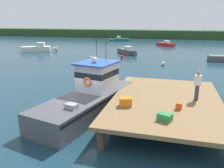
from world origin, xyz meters
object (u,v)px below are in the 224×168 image
Objects in this scene: deckhand_by_the_boat at (197,85)px; main_fishing_boat at (92,95)px; moored_boat_outer_mooring at (120,39)px; moored_boat_mid_harbor at (166,44)px; crate_stack_mid_dock at (126,102)px; mooring_buoy_outer at (90,62)px; crate_single_by_cleat at (165,117)px; mooring_buoy_channel_marker at (122,57)px; moored_boat_off_the_point at (127,51)px; bait_bucket at (179,106)px; moored_boat_far_right at (39,48)px; mooring_buoy_inshore at (91,58)px; mooring_buoy_spare_mooring at (163,64)px.

main_fishing_boat is at bearing -178.09° from deckhand_by_the_boat.
moored_boat_outer_mooring reaches higher than moored_boat_mid_harbor.
deckhand_by_the_boat reaches higher than crate_stack_mid_dock.
moored_boat_mid_harbor is 25.31m from mooring_buoy_outer.
crate_single_by_cleat is at bearing -115.95° from deckhand_by_the_boat.
mooring_buoy_channel_marker is (-2.66, 20.04, -0.77)m from main_fishing_boat.
main_fishing_boat is 2.13× the size of moored_boat_off_the_point.
deckhand_by_the_boat is (6.09, 0.20, 1.05)m from main_fishing_boat.
moored_boat_mid_harbor is at bearing -35.87° from moored_boat_outer_mooring.
crate_stack_mid_dock is at bearing -35.27° from main_fishing_boat.
crate_stack_mid_dock is 1.76× the size of bait_bucket.
main_fishing_boat reaches higher than moored_boat_outer_mooring.
moored_boat_off_the_point is (-7.33, 27.68, -0.91)m from crate_single_by_cleat.
moored_boat_outer_mooring is 10.53× the size of mooring_buoy_channel_marker.
deckhand_by_the_boat is 0.26× the size of moored_boat_far_right.
mooring_buoy_inshore is at bearing 121.17° from bait_bucket.
moored_boat_outer_mooring is at bearing 106.09° from moored_boat_off_the_point.
moored_boat_mid_harbor reaches higher than mooring_buoy_channel_marker.
moored_boat_far_right is at bearing 136.78° from deckhand_by_the_boat.
mooring_buoy_channel_marker is 1.01× the size of mooring_buoy_spare_mooring.
mooring_buoy_channel_marker is (16.19, -3.60, -0.31)m from moored_boat_far_right.
mooring_buoy_outer is (-3.14, -5.05, -0.04)m from mooring_buoy_channel_marker.
crate_single_by_cleat reaches higher than mooring_buoy_outer.
crate_stack_mid_dock is 40.53m from moored_boat_mid_harbor.
deckhand_by_the_boat is 0.32× the size of moored_boat_outer_mooring.
mooring_buoy_inshore is at bearing 118.03° from crate_single_by_cleat.
mooring_buoy_inshore is at bearing 114.91° from crate_stack_mid_dock.
mooring_buoy_spare_mooring is (-1.01, 19.17, -1.13)m from crate_single_by_cleat.
crate_stack_mid_dock reaches higher than mooring_buoy_outer.
main_fishing_boat reaches higher than crate_single_by_cleat.
mooring_buoy_channel_marker is (-5.13, 21.79, -1.18)m from crate_stack_mid_dock.
deckhand_by_the_boat is 34.26m from moored_boat_far_right.
mooring_buoy_spare_mooring is 9.37m from mooring_buoy_outer.
bait_bucket is (5.13, -1.49, 0.36)m from main_fishing_boat.
mooring_buoy_spare_mooring reaches higher than mooring_buoy_inshore.
moored_boat_far_right reaches higher than mooring_buoy_inshore.
main_fishing_boat reaches higher than bait_bucket.
moored_boat_far_right is (-23.37, 26.67, -0.82)m from crate_single_by_cleat.
deckhand_by_the_boat is at bearing -69.99° from moored_boat_off_the_point.
moored_boat_off_the_point is 7.52m from mooring_buoy_inshore.
moored_boat_mid_harbor is 19.53m from mooring_buoy_channel_marker.
moored_boat_far_right is at bearing 161.47° from mooring_buoy_spare_mooring.
mooring_buoy_channel_marker is 7.29m from mooring_buoy_spare_mooring.
deckhand_by_the_boat is 38.73m from moored_boat_mid_harbor.
moored_boat_mid_harbor is (21.72, 15.13, -0.14)m from moored_boat_far_right.
crate_stack_mid_dock is 1.36× the size of mooring_buoy_inshore.
mooring_buoy_channel_marker is (-7.79, 21.53, -1.13)m from bait_bucket.
moored_boat_outer_mooring is 29.49m from mooring_buoy_inshore.
moored_boat_mid_harbor is at bearing 73.55° from mooring_buoy_channel_marker.
moored_boat_outer_mooring is at bearing 105.41° from crate_single_by_cleat.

